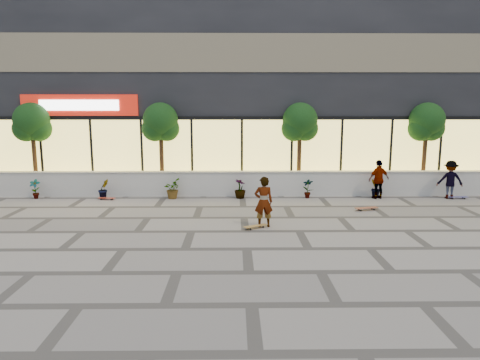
{
  "coord_description": "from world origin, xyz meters",
  "views": [
    {
      "loc": [
        -0.32,
        -10.83,
        3.68
      ],
      "look_at": [
        -0.14,
        3.27,
        1.3
      ],
      "focal_mm": 32.0,
      "sensor_mm": 36.0,
      "label": 1
    }
  ],
  "objects_px": {
    "tree_west": "(32,124)",
    "tree_mideast": "(300,124)",
    "skater_center": "(264,202)",
    "skateboard_right_near": "(366,208)",
    "tree_east": "(427,124)",
    "skateboard_left": "(107,198)",
    "skateboard_right_far": "(458,197)",
    "skateboard_center": "(256,226)",
    "skater_right_near": "(379,179)",
    "skater_right_far": "(450,180)",
    "tree_midwest": "(161,124)"
  },
  "relations": [
    {
      "from": "tree_west",
      "to": "tree_mideast",
      "type": "xyz_separation_m",
      "value": [
        11.5,
        0.0,
        0.0
      ]
    },
    {
      "from": "skater_center",
      "to": "skateboard_right_near",
      "type": "relative_size",
      "value": 1.79
    },
    {
      "from": "tree_east",
      "to": "skateboard_left",
      "type": "distance_m",
      "value": 13.91
    },
    {
      "from": "tree_west",
      "to": "skater_center",
      "type": "distance_m",
      "value": 11.28
    },
    {
      "from": "skateboard_right_far",
      "to": "skateboard_center",
      "type": "bearing_deg",
      "value": -153.29
    },
    {
      "from": "skater_right_near",
      "to": "skateboard_right_far",
      "type": "relative_size",
      "value": 2.01
    },
    {
      "from": "tree_west",
      "to": "tree_east",
      "type": "height_order",
      "value": "same"
    },
    {
      "from": "tree_east",
      "to": "skater_right_near",
      "type": "bearing_deg",
      "value": -150.04
    },
    {
      "from": "tree_west",
      "to": "skateboard_center",
      "type": "xyz_separation_m",
      "value": [
        9.33,
        -5.75,
        -2.91
      ]
    },
    {
      "from": "tree_west",
      "to": "skater_right_near",
      "type": "relative_size",
      "value": 2.45
    },
    {
      "from": "skater_right_far",
      "to": "tree_east",
      "type": "bearing_deg",
      "value": -59.53
    },
    {
      "from": "skateboard_center",
      "to": "skater_right_far",
      "type": "bearing_deg",
      "value": -2.44
    },
    {
      "from": "tree_mideast",
      "to": "skateboard_left",
      "type": "xyz_separation_m",
      "value": [
        -8.02,
        -1.5,
        -2.91
      ]
    },
    {
      "from": "skateboard_center",
      "to": "skateboard_right_far",
      "type": "relative_size",
      "value": 0.96
    },
    {
      "from": "tree_east",
      "to": "skater_right_far",
      "type": "bearing_deg",
      "value": -70.07
    },
    {
      "from": "tree_midwest",
      "to": "skater_right_far",
      "type": "distance_m",
      "value": 12.29
    },
    {
      "from": "skateboard_left",
      "to": "skater_right_near",
      "type": "bearing_deg",
      "value": 9.47
    },
    {
      "from": "tree_midwest",
      "to": "skater_right_near",
      "type": "distance_m",
      "value": 9.43
    },
    {
      "from": "skateboard_right_far",
      "to": "tree_midwest",
      "type": "bearing_deg",
      "value": 173.21
    },
    {
      "from": "skateboard_right_near",
      "to": "tree_mideast",
      "type": "bearing_deg",
      "value": 105.93
    },
    {
      "from": "tree_midwest",
      "to": "skateboard_right_far",
      "type": "distance_m",
      "value": 12.76
    },
    {
      "from": "tree_west",
      "to": "skater_right_far",
      "type": "distance_m",
      "value": 17.7
    },
    {
      "from": "tree_mideast",
      "to": "skateboard_right_far",
      "type": "bearing_deg",
      "value": -13.32
    },
    {
      "from": "skateboard_right_near",
      "to": "skateboard_right_far",
      "type": "xyz_separation_m",
      "value": [
        4.36,
        1.93,
        -0.01
      ]
    },
    {
      "from": "tree_midwest",
      "to": "skater_right_near",
      "type": "xyz_separation_m",
      "value": [
        9.07,
        -1.4,
        -2.18
      ]
    },
    {
      "from": "tree_midwest",
      "to": "skateboard_right_far",
      "type": "height_order",
      "value": "tree_midwest"
    },
    {
      "from": "skater_right_near",
      "to": "skateboard_center",
      "type": "relative_size",
      "value": 2.09
    },
    {
      "from": "skater_center",
      "to": "tree_midwest",
      "type": "bearing_deg",
      "value": -57.74
    },
    {
      "from": "skater_center",
      "to": "skateboard_right_far",
      "type": "distance_m",
      "value": 9.22
    },
    {
      "from": "tree_mideast",
      "to": "skater_right_near",
      "type": "xyz_separation_m",
      "value": [
        3.07,
        -1.4,
        -2.18
      ]
    },
    {
      "from": "tree_west",
      "to": "skateboard_center",
      "type": "distance_m",
      "value": 11.34
    },
    {
      "from": "skateboard_left",
      "to": "skater_right_far",
      "type": "bearing_deg",
      "value": 9.36
    },
    {
      "from": "skater_right_near",
      "to": "skateboard_center",
      "type": "bearing_deg",
      "value": 21.69
    },
    {
      "from": "skater_right_near",
      "to": "skateboard_center",
      "type": "xyz_separation_m",
      "value": [
        -5.25,
        -4.35,
        -0.72
      ]
    },
    {
      "from": "tree_midwest",
      "to": "tree_mideast",
      "type": "xyz_separation_m",
      "value": [
        6.0,
        0.0,
        0.0
      ]
    },
    {
      "from": "tree_west",
      "to": "skater_center",
      "type": "height_order",
      "value": "tree_west"
    },
    {
      "from": "tree_midwest",
      "to": "skateboard_right_near",
      "type": "xyz_separation_m",
      "value": [
        7.98,
        -3.43,
        -2.9
      ]
    },
    {
      "from": "tree_west",
      "to": "skater_right_near",
      "type": "xyz_separation_m",
      "value": [
        14.57,
        -1.4,
        -2.18
      ]
    },
    {
      "from": "skater_center",
      "to": "skater_right_far",
      "type": "relative_size",
      "value": 1.02
    },
    {
      "from": "skater_right_near",
      "to": "skater_right_far",
      "type": "distance_m",
      "value": 2.94
    },
    {
      "from": "tree_mideast",
      "to": "skateboard_left",
      "type": "distance_m",
      "value": 8.66
    },
    {
      "from": "tree_west",
      "to": "tree_east",
      "type": "distance_m",
      "value": 17.0
    },
    {
      "from": "skater_center",
      "to": "skater_right_near",
      "type": "relative_size",
      "value": 1.0
    },
    {
      "from": "tree_midwest",
      "to": "skater_center",
      "type": "height_order",
      "value": "tree_midwest"
    },
    {
      "from": "tree_east",
      "to": "skater_right_near",
      "type": "xyz_separation_m",
      "value": [
        -2.43,
        -1.4,
        -2.18
      ]
    },
    {
      "from": "tree_east",
      "to": "skater_right_near",
      "type": "height_order",
      "value": "tree_east"
    },
    {
      "from": "tree_east",
      "to": "skateboard_right_near",
      "type": "distance_m",
      "value": 5.71
    },
    {
      "from": "tree_mideast",
      "to": "skater_center",
      "type": "relative_size",
      "value": 2.46
    },
    {
      "from": "tree_west",
      "to": "tree_midwest",
      "type": "height_order",
      "value": "same"
    },
    {
      "from": "skater_right_near",
      "to": "skateboard_right_far",
      "type": "height_order",
      "value": "skater_right_near"
    }
  ]
}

